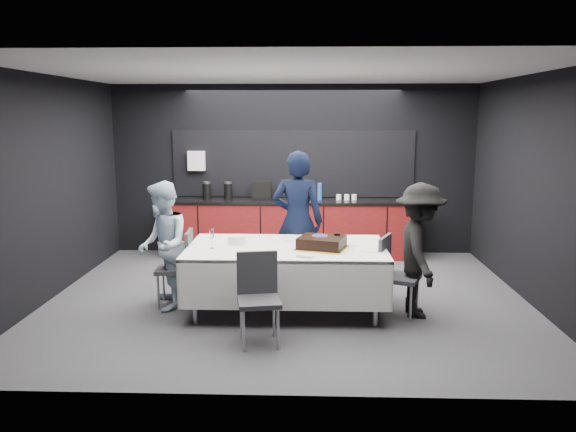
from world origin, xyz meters
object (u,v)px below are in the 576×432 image
at_px(chair_right, 394,270).
at_px(party_table, 287,258).
at_px(chair_left, 181,262).
at_px(chair_near, 258,291).
at_px(champagne_flute, 212,235).
at_px(person_right, 420,250).
at_px(person_center, 298,221).
at_px(cake_assembly, 322,243).
at_px(plate_stack, 237,240).
at_px(person_left, 163,246).

bearing_deg(chair_right, party_table, 174.70).
bearing_deg(chair_left, chair_near, -46.25).
distance_m(champagne_flute, chair_left, 0.66).
bearing_deg(person_right, champagne_flute, 91.39).
relative_size(party_table, chair_near, 2.51).
height_order(chair_left, person_center, person_center).
height_order(cake_assembly, person_center, person_center).
relative_size(plate_stack, chair_left, 0.23).
relative_size(party_table, cake_assembly, 3.56).
distance_m(champagne_flute, chair_near, 1.09).
height_order(chair_right, chair_near, same).
bearing_deg(chair_right, chair_left, 174.46).
bearing_deg(plate_stack, person_right, -6.17).
relative_size(chair_right, person_left, 0.60).
distance_m(cake_assembly, chair_left, 1.75).
bearing_deg(chair_right, person_center, 140.12).
xyz_separation_m(plate_stack, person_left, (-0.88, -0.07, -0.06)).
xyz_separation_m(chair_left, chair_right, (2.54, -0.25, 0.00)).
bearing_deg(person_left, chair_right, 71.14).
xyz_separation_m(plate_stack, person_right, (2.13, -0.23, -0.06)).
relative_size(plate_stack, champagne_flute, 0.95).
distance_m(cake_assembly, chair_near, 1.13).
relative_size(plate_stack, chair_near, 0.23).
xyz_separation_m(cake_assembly, chair_right, (0.83, -0.02, -0.31)).
height_order(party_table, champagne_flute, champagne_flute).
bearing_deg(person_left, person_right, 71.15).
height_order(chair_left, chair_near, same).
relative_size(champagne_flute, person_left, 0.15).
height_order(cake_assembly, chair_right, cake_assembly).
height_order(plate_stack, champagne_flute, champagne_flute).
bearing_deg(party_table, chair_near, -104.82).
bearing_deg(chair_near, person_right, 24.88).
distance_m(party_table, champagne_flute, 0.92).
height_order(chair_near, person_center, person_center).
bearing_deg(person_center, party_table, 89.84).
xyz_separation_m(chair_near, person_center, (0.37, 1.79, 0.39)).
distance_m(chair_right, person_center, 1.52).
distance_m(champagne_flute, chair_right, 2.14).
height_order(party_table, plate_stack, plate_stack).
bearing_deg(person_left, plate_stack, 79.00).
bearing_deg(person_right, chair_near, 115.92).
bearing_deg(person_center, plate_stack, 53.24).
bearing_deg(person_left, chair_near, 35.35).
xyz_separation_m(chair_right, chair_near, (-1.50, -0.84, 0.00)).
bearing_deg(party_table, person_right, -4.83).
height_order(plate_stack, chair_near, chair_near).
xyz_separation_m(cake_assembly, person_center, (-0.30, 0.93, 0.08)).
distance_m(chair_left, person_center, 1.62).
distance_m(chair_right, person_left, 2.74).
xyz_separation_m(plate_stack, person_center, (0.71, 0.73, 0.09)).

